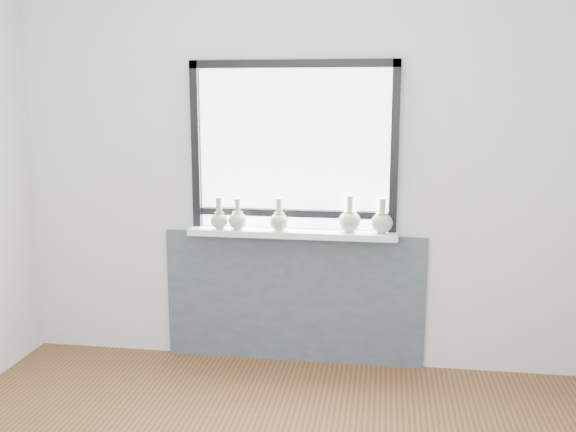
# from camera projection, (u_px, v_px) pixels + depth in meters

# --- Properties ---
(back_wall) EXTENTS (3.60, 0.02, 2.60)m
(back_wall) POSITION_uv_depth(u_px,v_px,m) (294.00, 165.00, 4.06)
(back_wall) COLOR silver
(back_wall) RESTS_ON ground
(apron_panel) EXTENTS (1.70, 0.03, 0.86)m
(apron_panel) POSITION_uv_depth(u_px,v_px,m) (293.00, 298.00, 4.20)
(apron_panel) COLOR #4B5A66
(apron_panel) RESTS_ON ground
(windowsill) EXTENTS (1.32, 0.18, 0.04)m
(windowsill) POSITION_uv_depth(u_px,v_px,m) (292.00, 233.00, 4.04)
(windowsill) COLOR white
(windowsill) RESTS_ON apron_panel
(window) EXTENTS (1.30, 0.06, 1.05)m
(window) POSITION_uv_depth(u_px,v_px,m) (293.00, 143.00, 4.00)
(window) COLOR black
(window) RESTS_ON windowsill
(vase_a) EXTENTS (0.11, 0.11, 0.20)m
(vase_a) POSITION_uv_depth(u_px,v_px,m) (219.00, 219.00, 4.07)
(vase_a) COLOR #A5B48E
(vase_a) RESTS_ON windowsill
(vase_b) EXTENTS (0.12, 0.12, 0.20)m
(vase_b) POSITION_uv_depth(u_px,v_px,m) (238.00, 219.00, 4.06)
(vase_b) COLOR #A5B48E
(vase_b) RESTS_ON windowsill
(vase_c) EXTENTS (0.12, 0.12, 0.20)m
(vase_c) POSITION_uv_depth(u_px,v_px,m) (279.00, 220.00, 4.02)
(vase_c) COLOR #A5B48E
(vase_c) RESTS_ON windowsill
(vase_d) EXTENTS (0.14, 0.14, 0.23)m
(vase_d) POSITION_uv_depth(u_px,v_px,m) (350.00, 220.00, 3.98)
(vase_d) COLOR #A5B48E
(vase_d) RESTS_ON windowsill
(vase_e) EXTENTS (0.14, 0.14, 0.21)m
(vase_e) POSITION_uv_depth(u_px,v_px,m) (382.00, 221.00, 3.95)
(vase_e) COLOR #A5B48E
(vase_e) RESTS_ON windowsill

